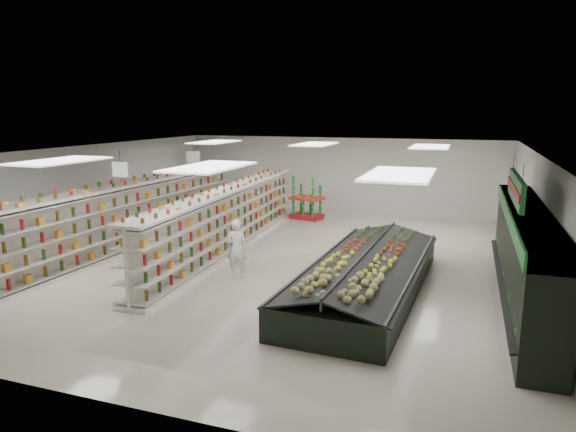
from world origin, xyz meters
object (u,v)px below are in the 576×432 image
at_px(gondola_center, 228,221).
at_px(shopper_background, 241,203).
at_px(shopper_main, 237,248).
at_px(gondola_left, 127,219).
at_px(produce_island, 366,273).
at_px(soda_endcap, 307,200).

height_order(gondola_center, shopper_background, gondola_center).
relative_size(shopper_main, shopper_background, 0.86).
relative_size(gondola_left, shopper_background, 6.70).
relative_size(gondola_center, shopper_background, 6.16).
distance_m(produce_island, shopper_main, 3.46).
relative_size(gondola_left, produce_island, 1.71).
xyz_separation_m(gondola_center, produce_island, (4.92, -2.59, -0.41)).
xyz_separation_m(gondola_left, produce_island, (7.93, -1.47, -0.49)).
bearing_deg(shopper_background, shopper_main, -139.72).
xyz_separation_m(gondola_center, shopper_main, (1.47, -2.55, -0.11)).
height_order(produce_island, shopper_background, shopper_background).
relative_size(produce_island, soda_endcap, 4.43).
height_order(gondola_left, soda_endcap, gondola_left).
bearing_deg(gondola_center, soda_endcap, 76.51).
bearing_deg(shopper_main, gondola_center, -67.78).
relative_size(gondola_center, shopper_main, 7.15).
bearing_deg(produce_island, soda_endcap, 116.60).
xyz_separation_m(produce_island, shopper_background, (-5.87, 5.65, 0.43)).
relative_size(produce_island, shopper_main, 4.55).
bearing_deg(shopper_main, produce_island, 171.51).
height_order(shopper_main, shopper_background, shopper_background).
xyz_separation_m(produce_island, soda_endcap, (-3.92, 7.83, 0.30)).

